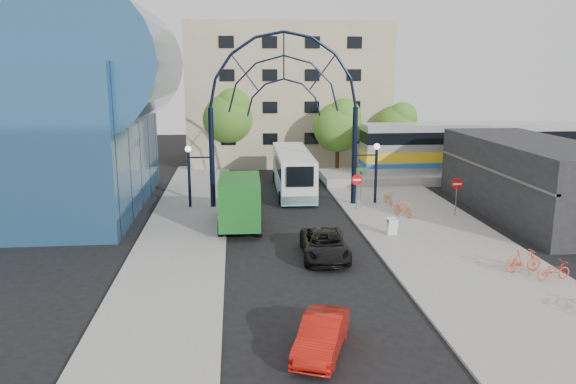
{
  "coord_description": "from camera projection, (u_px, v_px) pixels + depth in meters",
  "views": [
    {
      "loc": [
        -3.38,
        -24.65,
        9.56
      ],
      "look_at": [
        -0.47,
        6.0,
        2.8
      ],
      "focal_mm": 35.0,
      "sensor_mm": 36.0,
      "label": 1
    }
  ],
  "objects": [
    {
      "name": "sidewalk_east",
      "position": [
        444.0,
        245.0,
        30.94
      ],
      "size": [
        8.0,
        56.0,
        0.12
      ],
      "primitive_type": "cube",
      "color": "gray",
      "rests_on": "ground"
    },
    {
      "name": "bike_near_b",
      "position": [
        403.0,
        209.0,
        36.57
      ],
      "size": [
        1.26,
        1.81,
        1.07
      ],
      "primitive_type": "imported",
      "rotation": [
        0.0,
        0.0,
        0.47
      ],
      "color": "orange",
      "rests_on": "sidewalk_east"
    },
    {
      "name": "ground",
      "position": [
        310.0,
        277.0,
        26.32
      ],
      "size": [
        120.0,
        120.0,
        0.0
      ],
      "primitive_type": "plane",
      "color": "black",
      "rests_on": "ground"
    },
    {
      "name": "gateway_arch",
      "position": [
        284.0,
        84.0,
        38.1
      ],
      "size": [
        13.64,
        0.44,
        12.1
      ],
      "color": "black",
      "rests_on": "ground"
    },
    {
      "name": "train_car",
      "position": [
        504.0,
        147.0,
        48.94
      ],
      "size": [
        25.1,
        3.05,
        4.2
      ],
      "color": "#B7B7BC",
      "rests_on": "train_platform"
    },
    {
      "name": "bike_far_b",
      "position": [
        523.0,
        261.0,
        26.59
      ],
      "size": [
        1.88,
        0.66,
        1.11
      ],
      "primitive_type": "imported",
      "rotation": [
        0.0,
        0.0,
        1.65
      ],
      "color": "#CE4629",
      "rests_on": "sidewalk_east"
    },
    {
      "name": "bike_far_c",
      "position": [
        554.0,
        270.0,
        25.6
      ],
      "size": [
        1.78,
        0.85,
        0.9
      ],
      "primitive_type": "imported",
      "rotation": [
        0.0,
        0.0,
        1.73
      ],
      "color": "red",
      "rests_on": "sidewalk_east"
    },
    {
      "name": "black_suv",
      "position": [
        325.0,
        245.0,
        28.92
      ],
      "size": [
        2.54,
        5.11,
        1.39
      ],
      "primitive_type": "imported",
      "rotation": [
        0.0,
        0.0,
        -0.05
      ],
      "color": "black",
      "rests_on": "ground"
    },
    {
      "name": "red_sedan",
      "position": [
        322.0,
        335.0,
        19.21
      ],
      "size": [
        2.62,
        4.11,
        1.28
      ],
      "primitive_type": "imported",
      "rotation": [
        0.0,
        0.0,
        -0.36
      ],
      "color": "#AA120A",
      "rests_on": "ground"
    },
    {
      "name": "plaza_west",
      "position": [
        182.0,
        242.0,
        31.55
      ],
      "size": [
        5.0,
        50.0,
        0.12
      ],
      "primitive_type": "cube",
      "color": "gray",
      "rests_on": "ground"
    },
    {
      "name": "green_truck",
      "position": [
        240.0,
        201.0,
        34.28
      ],
      "size": [
        2.64,
        6.57,
        3.29
      ],
      "rotation": [
        0.0,
        0.0,
        -0.02
      ],
      "color": "black",
      "rests_on": "ground"
    },
    {
      "name": "tree_north_a",
      "position": [
        339.0,
        125.0,
        51.11
      ],
      "size": [
        4.48,
        4.48,
        7.0
      ],
      "color": "#382314",
      "rests_on": "ground"
    },
    {
      "name": "bike_near_a",
      "position": [
        389.0,
        198.0,
        40.21
      ],
      "size": [
        0.69,
        1.61,
        0.82
      ],
      "primitive_type": "imported",
      "rotation": [
        0.0,
        0.0,
        0.1
      ],
      "color": "orange",
      "rests_on": "sidewalk_east"
    },
    {
      "name": "apartment_block",
      "position": [
        285.0,
        94.0,
        59.01
      ],
      "size": [
        20.0,
        12.1,
        14.0
      ],
      "color": "tan",
      "rests_on": "ground"
    },
    {
      "name": "commercial_block_east",
      "position": [
        531.0,
        178.0,
        36.99
      ],
      "size": [
        6.0,
        16.0,
        5.0
      ],
      "primitive_type": "cube",
      "color": "black",
      "rests_on": "ground"
    },
    {
      "name": "do_not_enter_sign",
      "position": [
        457.0,
        188.0,
        36.64
      ],
      "size": [
        0.76,
        0.07,
        2.48
      ],
      "color": "slate",
      "rests_on": "sidewalk_east"
    },
    {
      "name": "tree_north_c",
      "position": [
        397.0,
        125.0,
        53.68
      ],
      "size": [
        4.16,
        4.16,
        6.5
      ],
      "color": "#382314",
      "rests_on": "ground"
    },
    {
      "name": "sandwich_board",
      "position": [
        392.0,
        225.0,
        32.49
      ],
      "size": [
        0.55,
        0.61,
        0.99
      ],
      "color": "white",
      "rests_on": "sidewalk_east"
    },
    {
      "name": "transit_hall",
      "position": [
        58.0,
        112.0,
        38.06
      ],
      "size": [
        16.5,
        18.0,
        14.5
      ],
      "color": "#28537D",
      "rests_on": "ground"
    },
    {
      "name": "train_platform",
      "position": [
        502.0,
        175.0,
        49.47
      ],
      "size": [
        32.0,
        5.0,
        0.8
      ],
      "primitive_type": "cube",
      "color": "gray",
      "rests_on": "ground"
    },
    {
      "name": "city_bus",
      "position": [
        293.0,
        171.0,
        44.46
      ],
      "size": [
        2.94,
        11.78,
        3.22
      ],
      "rotation": [
        0.0,
        0.0,
        -0.02
      ],
      "color": "silver",
      "rests_on": "ground"
    },
    {
      "name": "tree_north_b",
      "position": [
        229.0,
        115.0,
        53.94
      ],
      "size": [
        5.12,
        5.12,
        8.0
      ],
      "color": "#382314",
      "rests_on": "ground"
    },
    {
      "name": "stop_sign",
      "position": [
        357.0,
        183.0,
        38.01
      ],
      "size": [
        0.8,
        0.07,
        2.5
      ],
      "color": "slate",
      "rests_on": "sidewalk_east"
    },
    {
      "name": "street_name_sign",
      "position": [
        361.0,
        179.0,
        38.6
      ],
      "size": [
        0.7,
        0.7,
        2.8
      ],
      "color": "slate",
      "rests_on": "sidewalk_east"
    }
  ]
}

